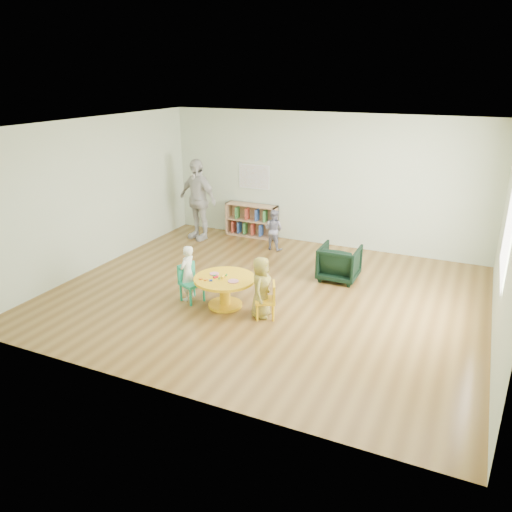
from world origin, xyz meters
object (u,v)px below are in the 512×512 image
Objects in this scene: bookshelf at (252,220)px; adult_caretaker at (198,199)px; kid_chair_left at (190,281)px; kid_chair_right at (268,299)px; child_left at (188,273)px; activity_table at (225,286)px; armchair at (339,263)px; toddler at (274,230)px; child_right at (261,287)px.

bookshelf is 1.32m from adult_caretaker.
kid_chair_right is (1.41, -0.04, -0.03)m from kid_chair_left.
child_left is (-1.46, 0.06, 0.16)m from kid_chair_right.
adult_caretaker is at bearing 127.42° from activity_table.
armchair is (2.54, -1.68, -0.05)m from bookshelf.
child_right is at bearing 117.22° from toddler.
armchair is 2.76m from child_left.
armchair reaches higher than activity_table.
toddler is at bearing -3.23° from kid_chair_right.
toddler is at bearing -38.52° from bookshelf.
kid_chair_left is at bearing 72.10° from child_left.
activity_table is 2.90m from toddler.
armchair is 3.74m from adult_caretaker.
activity_table is 1.06× the size of child_left.
armchair is at bearing -28.49° from child_right.
kid_chair_left is at bearing 63.86° from kid_chair_right.
adult_caretaker is at bearing -146.97° from bookshelf.
child_left is 1.35m from child_right.
adult_caretaker reaches higher than armchair.
kid_chair_left is at bearing -81.11° from bookshelf.
kid_chair_right is at bearing -5.85° from activity_table.
toddler is at bearing 175.11° from child_left.
armchair is at bearing -33.56° from bookshelf.
child_right reaches higher than activity_table.
child_left is 0.96× the size of child_right.
child_right is (-0.69, -1.92, 0.16)m from armchair.
bookshelf is at bearing 48.00° from adult_caretaker.
bookshelf is at bearing 108.49° from activity_table.
child_left is 3.29m from adult_caretaker.
toddler reaches higher than armchair.
child_left reaches higher than activity_table.
child_right reaches higher than armchair.
adult_caretaker reaches higher than kid_chair_right.
adult_caretaker is (-2.19, 2.87, 0.56)m from activity_table.
bookshelf is 1.38× the size of toddler.
child_right reaches higher than toddler.
bookshelf is 1.29× the size of child_left.
kid_chair_right is 1.47m from child_left.
activity_table is 1.40× the size of armchair.
bookshelf is (-1.18, 3.53, 0.03)m from activity_table.
bookshelf reaches higher than armchair.
toddler is (0.26, 2.91, 0.10)m from kid_chair_left.
kid_chair_right is at bearing 73.00° from armchair.
kid_chair_left reaches higher than kid_chair_right.
armchair is 0.81× the size of toddler.
kid_chair_left is at bearing 92.84° from toddler.
child_right is at bearing 88.79° from child_left.
child_right is at bearing 69.91° from armchair.
kid_chair_left is 1.30m from child_right.
armchair is 2.01m from toddler.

